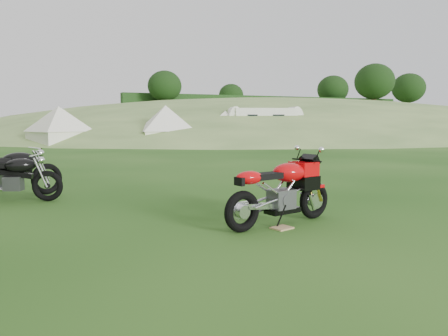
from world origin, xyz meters
name	(u,v)px	position (x,y,z in m)	size (l,w,h in m)	color
ground	(231,228)	(0.00, 0.00, 0.00)	(120.00, 120.00, 0.00)	#153F0D
hillside	(274,133)	(24.00, 40.00, 0.00)	(80.00, 64.00, 8.00)	#58783D
hedgerow	(274,133)	(24.00, 40.00, 0.00)	(36.00, 1.20, 8.60)	black
sport_motorcycle	(281,186)	(0.75, -0.10, 0.57)	(1.90, 0.48, 1.14)	red
plywood_board	(282,228)	(0.65, -0.32, 0.01)	(0.28, 0.22, 0.02)	tan
vintage_moto_a	(12,176)	(-2.91, 3.50, 0.48)	(1.81, 0.42, 0.95)	black
vintage_moto_b	(10,172)	(-2.96, 3.80, 0.53)	(2.00, 0.46, 1.05)	black
tent_left	(59,125)	(-1.04, 22.17, 1.22)	(2.82, 2.82, 2.44)	white
tent_mid	(166,125)	(4.87, 20.07, 1.24)	(2.87, 2.87, 2.49)	white
tent_right	(225,126)	(9.03, 20.60, 1.15)	(2.66, 2.66, 2.30)	white
caravan	(264,125)	(11.71, 20.28, 1.17)	(5.01, 2.24, 2.35)	white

